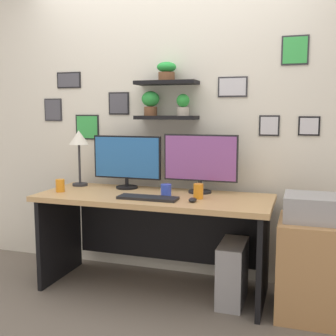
{
  "coord_description": "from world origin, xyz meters",
  "views": [
    {
      "loc": [
        1.07,
        -2.94,
        1.38
      ],
      "look_at": [
        0.1,
        0.05,
        0.96
      ],
      "focal_mm": 44.79,
      "sensor_mm": 36.0,
      "label": 1
    }
  ],
  "objects": [
    {
      "name": "monitor_left",
      "position": [
        -0.31,
        0.22,
        0.98
      ],
      "size": [
        0.59,
        0.18,
        0.43
      ],
      "color": "black",
      "rests_on": "desk"
    },
    {
      "name": "drawer_cabinet",
      "position": [
        1.15,
        -0.04,
        0.33
      ],
      "size": [
        0.44,
        0.5,
        0.66
      ],
      "primitive_type": "cube",
      "color": "tan",
      "rests_on": "ground"
    },
    {
      "name": "water_cup",
      "position": [
        0.35,
        -0.02,
        0.81
      ],
      "size": [
        0.07,
        0.07,
        0.11
      ],
      "primitive_type": "cylinder",
      "color": "orange",
      "rests_on": "desk"
    },
    {
      "name": "computer_tower_right",
      "position": [
        0.62,
        -0.03,
        0.22
      ],
      "size": [
        0.18,
        0.4,
        0.44
      ],
      "primitive_type": "cube",
      "color": "#99999E",
      "rests_on": "ground"
    },
    {
      "name": "printer",
      "position": [
        1.15,
        -0.04,
        0.75
      ],
      "size": [
        0.38,
        0.34,
        0.17
      ],
      "primitive_type": "cube",
      "color": "#9E9EA3",
      "rests_on": "drawer_cabinet"
    },
    {
      "name": "monitor_right",
      "position": [
        0.31,
        0.22,
        1.0
      ],
      "size": [
        0.59,
        0.18,
        0.46
      ],
      "color": "black",
      "rests_on": "desk"
    },
    {
      "name": "coffee_mug",
      "position": [
        0.1,
        0.0,
        0.8
      ],
      "size": [
        0.08,
        0.08,
        0.09
      ],
      "primitive_type": "cylinder",
      "color": "blue",
      "rests_on": "desk"
    },
    {
      "name": "back_wall_assembly",
      "position": [
        -0.0,
        0.44,
        1.36
      ],
      "size": [
        4.4,
        0.24,
        2.7
      ],
      "color": "silver",
      "rests_on": "ground"
    },
    {
      "name": "keyboard",
      "position": [
        0.01,
        -0.15,
        0.76
      ],
      "size": [
        0.44,
        0.14,
        0.02
      ],
      "primitive_type": "cube",
      "color": "black",
      "rests_on": "desk"
    },
    {
      "name": "computer_mouse",
      "position": [
        0.34,
        -0.14,
        0.77
      ],
      "size": [
        0.06,
        0.09,
        0.03
      ],
      "primitive_type": "ellipsoid",
      "color": "black",
      "rests_on": "desk"
    },
    {
      "name": "ground_plane",
      "position": [
        0.0,
        0.0,
        0.0
      ],
      "size": [
        8.0,
        8.0,
        0.0
      ],
      "primitive_type": "plane",
      "color": "#70665B"
    },
    {
      "name": "pen_cup",
      "position": [
        -0.75,
        -0.1,
        0.8
      ],
      "size": [
        0.07,
        0.07,
        0.1
      ],
      "primitive_type": "cylinder",
      "color": "orange",
      "rests_on": "desk"
    },
    {
      "name": "desk",
      "position": [
        0.0,
        0.06,
        0.55
      ],
      "size": [
        1.78,
        0.68,
        0.75
      ],
      "color": "tan",
      "rests_on": "ground"
    },
    {
      "name": "desk_lamp",
      "position": [
        -0.74,
        0.2,
        1.12
      ],
      "size": [
        0.17,
        0.17,
        0.47
      ],
      "color": "#2D2D33",
      "rests_on": "desk"
    }
  ]
}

